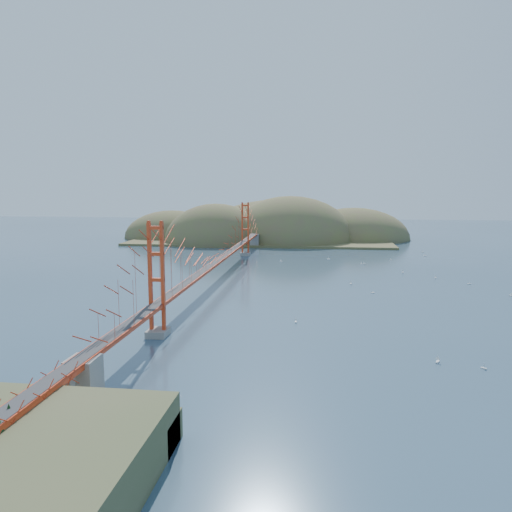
# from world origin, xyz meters

# --- Properties ---
(ground) EXTENTS (320.00, 320.00, 0.00)m
(ground) POSITION_xyz_m (0.00, 0.00, 0.00)
(ground) COLOR #2F485E
(ground) RESTS_ON ground
(bridge) EXTENTS (2.20, 94.40, 12.00)m
(bridge) POSITION_xyz_m (0.00, 0.18, 7.01)
(bridge) COLOR gray
(bridge) RESTS_ON ground
(approach_viaduct) EXTENTS (1.40, 12.00, 3.38)m
(approach_viaduct) POSITION_xyz_m (0.00, -51.91, 2.55)
(approach_viaduct) COLOR #B73014
(approach_viaduct) RESTS_ON ground
(promontory) EXTENTS (9.00, 6.00, 0.24)m
(promontory) POSITION_xyz_m (0.00, -48.50, 0.12)
(promontory) COLOR #59544C
(promontory) RESTS_ON ground
(fort) EXTENTS (3.70, 2.30, 1.75)m
(fort) POSITION_xyz_m (0.40, -47.80, 0.67)
(fort) COLOR brown
(fort) RESTS_ON ground
(far_headlands) EXTENTS (84.00, 58.00, 25.00)m
(far_headlands) POSITION_xyz_m (2.21, 68.52, 0.00)
(far_headlands) COLOR brown
(far_headlands) RESTS_ON ground
(sailboat_14) EXTENTS (0.59, 0.62, 0.70)m
(sailboat_14) POSITION_xyz_m (30.72, 11.69, 0.15)
(sailboat_14) COLOR white
(sailboat_14) RESTS_ON ground
(sailboat_1) EXTENTS (0.61, 0.61, 0.68)m
(sailboat_1) POSITION_xyz_m (21.05, 0.05, 0.15)
(sailboat_1) COLOR white
(sailboat_1) RESTS_ON ground
(sailboat_4) EXTENTS (0.43, 0.49, 0.56)m
(sailboat_4) POSITION_xyz_m (24.30, 20.88, 0.13)
(sailboat_4) COLOR white
(sailboat_4) RESTS_ON ground
(sailboat_6) EXTENTS (0.53, 0.53, 0.56)m
(sailboat_6) POSITION_xyz_m (29.77, -35.47, 0.13)
(sailboat_6) COLOR white
(sailboat_6) RESTS_ON ground
(sailboat_7) EXTENTS (0.63, 0.53, 0.73)m
(sailboat_7) POSITION_xyz_m (18.05, 26.65, 0.16)
(sailboat_7) COLOR white
(sailboat_7) RESTS_ON ground
(sailboat_10) EXTENTS (0.46, 0.55, 0.63)m
(sailboat_10) POSITION_xyz_m (13.59, -23.12, 0.14)
(sailboat_10) COLOR white
(sailboat_10) RESTS_ON ground
(sailboat_15) EXTENTS (0.64, 0.64, 0.69)m
(sailboat_15) POSITION_xyz_m (39.80, 40.77, 0.15)
(sailboat_15) COLOR white
(sailboat_15) RESTS_ON ground
(sailboat_8) EXTENTS (0.49, 0.47, 0.55)m
(sailboat_8) POSITION_xyz_m (30.62, 26.42, 0.13)
(sailboat_8) COLOR white
(sailboat_8) RESTS_ON ground
(sailboat_5) EXTENTS (0.56, 0.56, 0.62)m
(sailboat_5) POSITION_xyz_m (42.58, -5.68, 0.14)
(sailboat_5) COLOR white
(sailboat_5) RESTS_ON ground
(sailboat_12) EXTENTS (0.63, 0.62, 0.71)m
(sailboat_12) POSITION_xyz_m (8.42, 22.07, 0.15)
(sailboat_12) COLOR white
(sailboat_12) RESTS_ON ground
(sailboat_17) EXTENTS (0.62, 0.53, 0.71)m
(sailboat_17) POSITION_xyz_m (39.00, 34.15, 0.16)
(sailboat_17) COLOR white
(sailboat_17) RESTS_ON ground
(sailboat_11) EXTENTS (0.55, 0.53, 0.62)m
(sailboat_11) POSITION_xyz_m (39.27, 2.29, 0.14)
(sailboat_11) COLOR white
(sailboat_11) RESTS_ON ground
(sailboat_16) EXTENTS (0.62, 0.62, 0.65)m
(sailboat_16) POSITION_xyz_m (24.75, 20.68, 0.15)
(sailboat_16) COLOR white
(sailboat_16) RESTS_ON ground
(sailboat_9) EXTENTS (0.52, 0.60, 0.69)m
(sailboat_9) POSITION_xyz_m (35.22, 6.86, 0.15)
(sailboat_9) COLOR white
(sailboat_9) RESTS_ON ground
(sailboat_2) EXTENTS (0.55, 0.51, 0.62)m
(sailboat_2) POSITION_xyz_m (23.72, -6.17, 0.14)
(sailboat_2) COLOR white
(sailboat_2) RESTS_ON ground
(sailboat_extra_0) EXTENTS (0.66, 0.66, 0.73)m
(sailboat_extra_0) POSITION_xyz_m (26.31, -34.42, 0.16)
(sailboat_extra_0) COLOR white
(sailboat_extra_0) RESTS_ON ground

